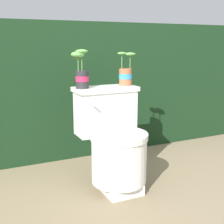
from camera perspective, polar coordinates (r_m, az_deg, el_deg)
ground_plane at (r=2.14m, az=1.38°, el=-14.40°), size 12.00×12.00×0.00m
hedge_backdrop at (r=3.11m, az=-8.96°, el=4.98°), size 3.82×1.06×1.14m
toilet at (r=2.11m, az=0.39°, el=-5.51°), size 0.44×0.51×0.67m
potted_plant_left at (r=2.08m, az=-5.63°, el=7.20°), size 0.12×0.10×0.26m
potted_plant_midleft at (r=2.23m, az=2.52°, el=6.99°), size 0.14×0.09×0.24m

